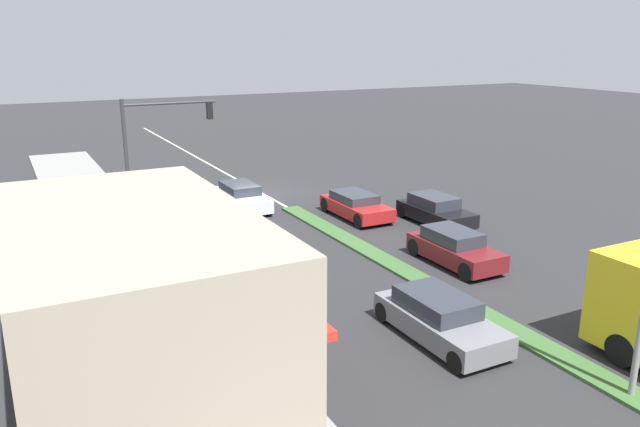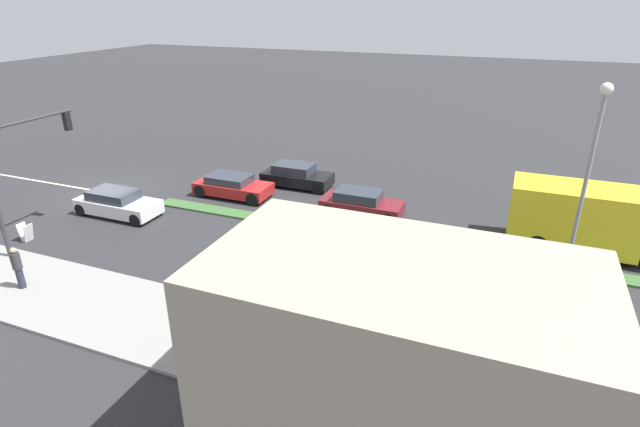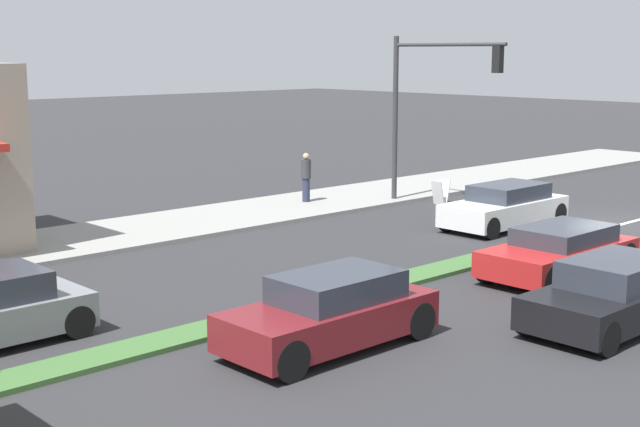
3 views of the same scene
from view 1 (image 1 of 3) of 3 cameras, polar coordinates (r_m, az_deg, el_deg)
The scene contains 12 objects.
ground_plane at distance 20.87m, azimuth 13.74°, elevation -8.54°, with size 160.00×160.00×0.00m, color #2B2B2D.
sidewalk_right at distance 16.43m, azimuth -10.34°, elevation -15.12°, with size 4.00×73.00×0.12m, color gray.
lane_marking_center at distance 35.60m, azimuth -5.50°, elevation 1.95°, with size 0.16×60.00×0.01m, color beige.
building_corner_store at distance 14.36m, azimuth -16.50°, elevation -9.18°, with size 5.57×8.66×4.80m.
traffic_signal_main at distance 31.27m, azimuth -14.85°, elevation 6.87°, with size 4.59×0.34×5.60m.
pedestrian at distance 28.71m, azimuth -19.14°, elevation -0.16°, with size 0.34×0.34×1.68m.
warning_aframe_sign at distance 32.67m, azimuth -14.67°, elevation 1.02°, with size 0.45×0.53×0.84m.
van_white at distance 32.07m, azimuth -7.22°, elevation 1.51°, with size 1.77×4.28×1.30m.
sedan_maroon at distance 24.54m, azimuth 12.20°, elevation -3.11°, with size 1.72×4.05×1.35m.
hatchback_red at distance 30.35m, azimuth 3.31°, elevation 0.74°, with size 1.86×4.19×1.19m.
suv_black at distance 29.81m, azimuth 10.51°, elevation 0.29°, with size 1.80×4.03×1.31m.
suv_grey at distance 18.56m, azimuth 10.86°, elevation -9.38°, with size 1.84×4.30×1.32m.
Camera 1 is at (12.88, 32.11, 8.39)m, focal length 35.00 mm.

